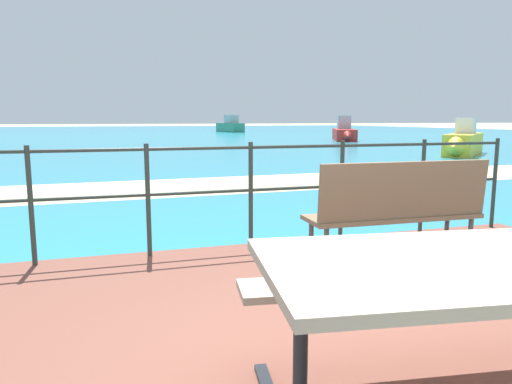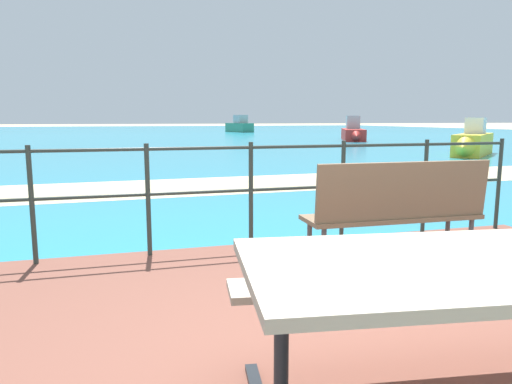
{
  "view_description": "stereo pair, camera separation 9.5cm",
  "coord_description": "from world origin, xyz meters",
  "px_view_note": "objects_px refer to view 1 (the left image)",
  "views": [
    {
      "loc": [
        -1.31,
        -1.92,
        1.32
      ],
      "look_at": [
        0.02,
        2.37,
        0.63
      ],
      "focal_mm": 33.36,
      "sensor_mm": 36.0,
      "label": 1
    },
    {
      "loc": [
        -1.22,
        -1.95,
        1.32
      ],
      "look_at": [
        0.02,
        2.37,
        0.63
      ],
      "focal_mm": 33.36,
      "sensor_mm": 36.0,
      "label": 2
    }
  ],
  "objects_px": {
    "boat_mid": "(230,126)",
    "boat_near": "(344,132)",
    "park_bench": "(399,206)",
    "boat_far": "(463,142)"
  },
  "relations": [
    {
      "from": "boat_mid",
      "to": "boat_near",
      "type": "bearing_deg",
      "value": 172.7
    },
    {
      "from": "park_bench",
      "to": "boat_mid",
      "type": "height_order",
      "value": "boat_mid"
    },
    {
      "from": "park_bench",
      "to": "boat_far",
      "type": "xyz_separation_m",
      "value": [
        10.12,
        11.07,
        -0.16
      ]
    },
    {
      "from": "park_bench",
      "to": "boat_far",
      "type": "height_order",
      "value": "boat_far"
    },
    {
      "from": "park_bench",
      "to": "boat_near",
      "type": "bearing_deg",
      "value": -115.39
    },
    {
      "from": "boat_mid",
      "to": "park_bench",
      "type": "bearing_deg",
      "value": 153.26
    },
    {
      "from": "park_bench",
      "to": "boat_mid",
      "type": "xyz_separation_m",
      "value": [
        9.3,
        42.68,
        -0.03
      ]
    },
    {
      "from": "boat_near",
      "to": "boat_mid",
      "type": "height_order",
      "value": "boat_mid"
    },
    {
      "from": "boat_near",
      "to": "boat_mid",
      "type": "relative_size",
      "value": 1.25
    },
    {
      "from": "boat_near",
      "to": "boat_mid",
      "type": "xyz_separation_m",
      "value": [
        -2.43,
        19.33,
        0.11
      ]
    }
  ]
}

